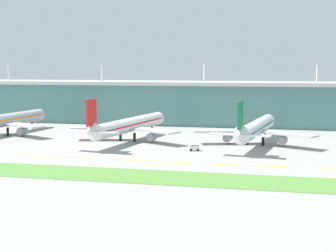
{
  "coord_description": "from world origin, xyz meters",
  "views": [
    {
      "loc": [
        40.15,
        -159.08,
        30.12
      ],
      "look_at": [
        -4.24,
        33.11,
        7.0
      ],
      "focal_mm": 53.53,
      "sensor_mm": 36.0,
      "label": 1
    }
  ],
  "objects_px": {
    "airliner_nearest": "(3,121)",
    "baggage_cart": "(194,147)",
    "airliner_far_middle": "(256,128)",
    "airliner_near_middle": "(129,125)"
  },
  "relations": [
    {
      "from": "airliner_near_middle",
      "to": "baggage_cart",
      "type": "distance_m",
      "value": 36.4
    },
    {
      "from": "airliner_nearest",
      "to": "airliner_far_middle",
      "type": "bearing_deg",
      "value": -1.66
    },
    {
      "from": "airliner_nearest",
      "to": "airliner_near_middle",
      "type": "bearing_deg",
      "value": -4.4
    },
    {
      "from": "airliner_nearest",
      "to": "airliner_far_middle",
      "type": "height_order",
      "value": "same"
    },
    {
      "from": "airliner_nearest",
      "to": "baggage_cart",
      "type": "xyz_separation_m",
      "value": [
        90.95,
        -23.57,
        -5.19
      ]
    },
    {
      "from": "airliner_near_middle",
      "to": "airliner_far_middle",
      "type": "bearing_deg",
      "value": 1.56
    },
    {
      "from": "airliner_near_middle",
      "to": "airliner_far_middle",
      "type": "distance_m",
      "value": 51.51
    },
    {
      "from": "airliner_near_middle",
      "to": "airliner_far_middle",
      "type": "xyz_separation_m",
      "value": [
        51.49,
        1.4,
        -0.0
      ]
    },
    {
      "from": "airliner_near_middle",
      "to": "airliner_far_middle",
      "type": "height_order",
      "value": "same"
    },
    {
      "from": "airliner_far_middle",
      "to": "baggage_cart",
      "type": "relative_size",
      "value": 16.74
    }
  ]
}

